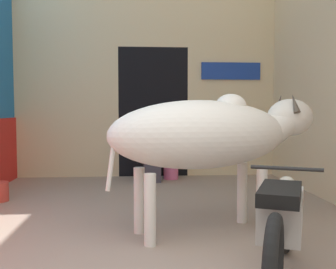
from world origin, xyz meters
The scene contains 5 objects.
wall_back_with_doorway centered at (0.05, 5.20, 1.65)m, with size 4.75×0.93×3.90m.
cow centered at (0.55, 1.54, 0.99)m, with size 2.30×1.15×1.41m.
motorcycle_near centered at (0.85, 0.38, 0.43)m, with size 0.90×1.77×0.77m.
shopkeeper_seated centered at (0.07, 4.40, 0.62)m, with size 0.42×0.34×1.17m.
plastic_stool centered at (0.42, 4.60, 0.23)m, with size 0.37×0.37×0.43m.
Camera 1 is at (-0.17, -2.32, 1.24)m, focal length 42.00 mm.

